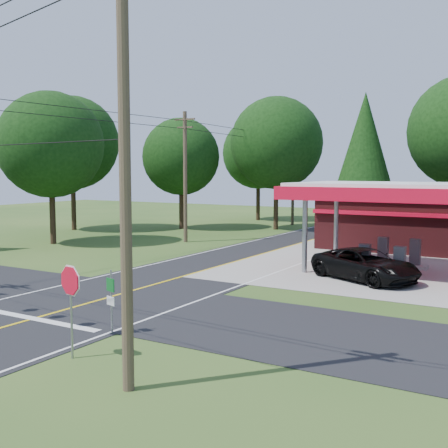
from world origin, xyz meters
The scene contains 13 objects.
ground centered at (0.00, 0.00, 0.00)m, with size 120.00×120.00×0.00m, color #2B4D1B.
main_highway centered at (0.00, 0.00, 0.01)m, with size 8.00×120.00×0.02m, color black.
cross_road centered at (0.00, 0.00, 0.01)m, with size 70.00×7.00×0.02m, color black.
lane_center_yellow centered at (0.00, 0.00, 0.03)m, with size 0.15×110.00×0.00m, color yellow.
gas_canopy centered at (9.00, 13.00, 4.27)m, with size 10.60×7.40×4.88m.
convenience_store centered at (10.00, 22.98, 1.92)m, with size 16.40×7.55×3.80m.
utility_pole_near_right centered at (7.50, -7.00, 5.96)m, with size 1.80×0.30×11.50m.
utility_pole_far_left centered at (-8.00, 18.00, 5.20)m, with size 1.80×0.30×10.00m.
utility_pole_north centered at (-6.50, 35.00, 4.75)m, with size 0.30×0.30×9.50m.
treeline_backdrop centered at (0.82, 24.01, 7.49)m, with size 70.27×51.59×13.30m.
suv_car centered at (8.50, 10.00, 0.80)m, with size 5.76×5.76×1.60m, color black.
octagonal_stop_sign centered at (4.50, -6.01, 2.12)m, with size 0.95×0.23×2.82m.
route_sign_post centered at (3.80, -3.52, 1.31)m, with size 0.44×0.15×2.20m.
Camera 1 is at (16.61, -17.59, 5.55)m, focal length 45.00 mm.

